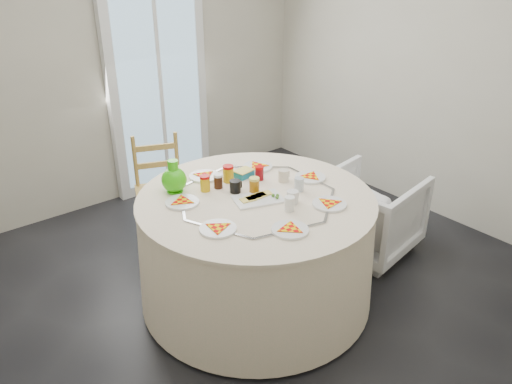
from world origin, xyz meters
TOP-DOWN VIEW (x-y plane):
  - floor at (0.00, 0.00)m, footprint 4.00×4.00m
  - wall_back at (0.00, 2.00)m, footprint 4.00×0.02m
  - wall_right at (2.00, 0.00)m, footprint 0.02×4.00m
  - glass_door at (0.40, 1.95)m, footprint 1.00×0.08m
  - table at (-0.03, -0.01)m, footprint 1.55×1.55m
  - wooden_chair at (-0.13, 1.06)m, footprint 0.50×0.49m
  - armchair at (1.04, -0.09)m, footprint 0.74×0.77m
  - place_settings at (-0.03, -0.01)m, footprint 1.44×1.44m
  - jar_cluster at (-0.04, 0.22)m, footprint 0.46×0.28m
  - butter_tub at (0.10, 0.28)m, footprint 0.14×0.11m
  - green_pitcher at (-0.38, 0.38)m, footprint 0.21×0.21m
  - cheese_platter at (-0.04, -0.05)m, footprint 0.34×0.28m
  - mugs_glasses at (0.09, 0.01)m, footprint 0.59×0.59m

SIDE VIEW (x-z plane):
  - floor at x=0.00m, z-range 0.00..0.00m
  - table at x=-0.03m, z-range -0.02..0.77m
  - armchair at x=1.04m, z-range 0.04..0.74m
  - wooden_chair at x=-0.13m, z-range 0.04..0.90m
  - place_settings at x=-0.03m, z-range 0.76..0.78m
  - cheese_platter at x=-0.04m, z-range 0.75..0.79m
  - butter_tub at x=0.10m, z-range 0.76..0.81m
  - mugs_glasses at x=0.09m, z-range 0.76..0.86m
  - jar_cluster at x=-0.04m, z-range 0.76..0.88m
  - green_pitcher at x=-0.38m, z-range 0.77..0.97m
  - glass_door at x=0.40m, z-range 0.00..2.10m
  - wall_back at x=0.00m, z-range 0.00..2.60m
  - wall_right at x=2.00m, z-range 0.00..2.60m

